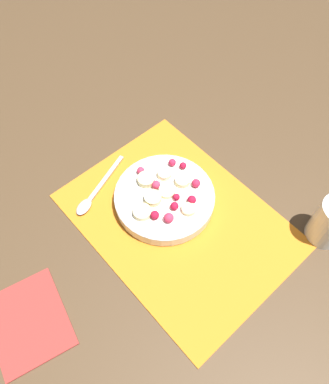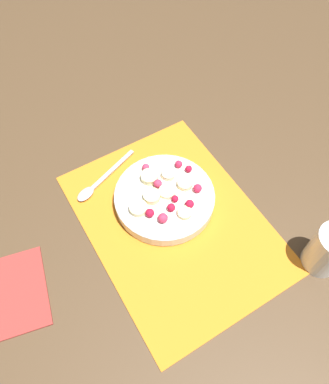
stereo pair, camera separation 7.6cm
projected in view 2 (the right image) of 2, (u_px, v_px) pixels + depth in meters
name	position (u px, v px, depth m)	size (l,w,h in m)	color
ground_plane	(174.00, 222.00, 0.77)	(3.00, 3.00, 0.00)	#4C3823
placemat	(174.00, 222.00, 0.77)	(0.45, 0.33, 0.01)	orange
fruit_bowl	(164.00, 197.00, 0.77)	(0.21, 0.21, 0.05)	silver
spoon	(96.00, 185.00, 0.81)	(0.08, 0.17, 0.01)	#B2B2B7
drinking_glass	(328.00, 250.00, 0.68)	(0.07, 0.07, 0.10)	white
napkin	(11.00, 294.00, 0.68)	(0.18, 0.16, 0.01)	#A3332D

